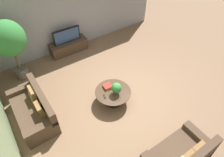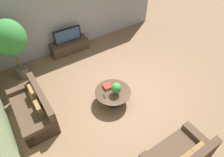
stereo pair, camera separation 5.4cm
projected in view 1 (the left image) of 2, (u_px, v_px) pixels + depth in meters
ground_plane at (122, 93)px, 6.26m from camera, size 24.00×24.00×0.00m
back_wall_stone at (70, 9)px, 7.16m from camera, size 7.40×0.12×3.00m
media_console at (69, 46)px, 7.68m from camera, size 1.44×0.50×0.46m
television at (67, 36)px, 7.35m from camera, size 1.04×0.13×0.53m
coffee_table at (113, 94)px, 5.84m from camera, size 1.04×1.04×0.41m
couch_by_wall at (34, 110)px, 5.43m from camera, size 0.84×1.77×0.84m
couch_near_entry at (179, 157)px, 4.49m from camera, size 1.56×0.84×0.84m
potted_palm_tall at (9, 41)px, 5.84m from camera, size 1.00×1.00×2.05m
potted_plant_tabletop at (116, 88)px, 5.58m from camera, size 0.29×0.29×0.36m
book_stack at (107, 86)px, 5.86m from camera, size 0.25×0.26×0.08m
remote_black at (105, 96)px, 5.62m from camera, size 0.09×0.16×0.02m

